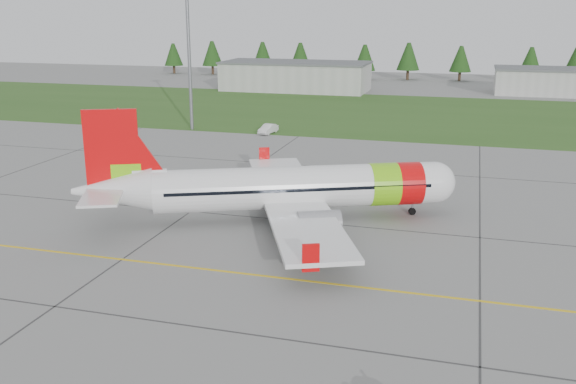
% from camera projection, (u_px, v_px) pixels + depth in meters
% --- Properties ---
extents(ground, '(320.00, 320.00, 0.00)m').
position_uv_depth(ground, '(291.00, 340.00, 35.15)').
color(ground, gray).
rests_on(ground, ground).
extents(aircraft, '(30.94, 29.37, 9.88)m').
position_uv_depth(aircraft, '(289.00, 188.00, 54.57)').
color(aircraft, white).
rests_on(aircraft, ground).
extents(service_van, '(1.64, 1.58, 4.17)m').
position_uv_depth(service_van, '(268.00, 119.00, 93.50)').
color(service_van, silver).
rests_on(service_van, ground).
extents(grass_strip, '(320.00, 50.00, 0.03)m').
position_uv_depth(grass_strip, '(420.00, 115.00, 110.94)').
color(grass_strip, '#30561E').
rests_on(grass_strip, ground).
extents(taxi_guideline, '(120.00, 0.25, 0.02)m').
position_uv_depth(taxi_guideline, '(323.00, 283.00, 42.54)').
color(taxi_guideline, gold).
rests_on(taxi_guideline, ground).
extents(hangar_west, '(32.00, 14.00, 6.00)m').
position_uv_depth(hangar_west, '(296.00, 77.00, 143.99)').
color(hangar_west, '#A8A8A3').
rests_on(hangar_west, ground).
extents(hangar_east, '(24.00, 12.00, 5.20)m').
position_uv_depth(hangar_east, '(554.00, 82.00, 136.86)').
color(hangar_east, '#A8A8A3').
rests_on(hangar_east, ground).
extents(floodlight_mast, '(0.50, 0.50, 20.00)m').
position_uv_depth(floodlight_mast, '(189.00, 63.00, 94.54)').
color(floodlight_mast, slate).
rests_on(floodlight_mast, ground).
extents(treeline, '(160.00, 8.00, 10.00)m').
position_uv_depth(treeline, '(440.00, 61.00, 161.34)').
color(treeline, '#1C3F14').
rests_on(treeline, ground).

